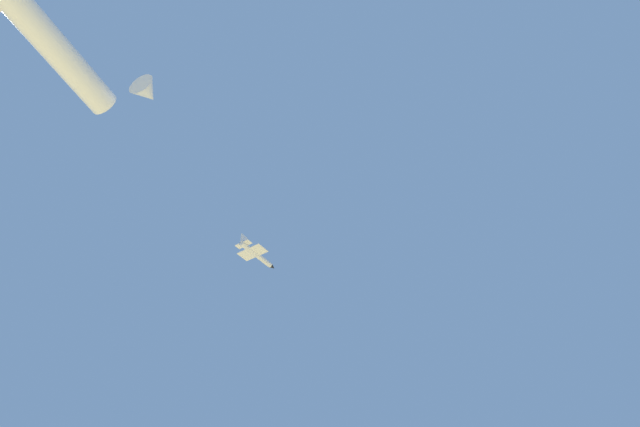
{
  "coord_description": "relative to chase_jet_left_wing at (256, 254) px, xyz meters",
  "views": [
    {
      "loc": [
        -70.35,
        96.99,
        3.4
      ],
      "look_at": [
        4.47,
        76.32,
        68.82
      ],
      "focal_mm": 37.08,
      "sensor_mm": 36.0,
      "label": 1
    }
  ],
  "objects": [
    {
      "name": "chase_jet_left_wing",
      "position": [
        0.0,
        0.0,
        0.0
      ],
      "size": [
        11.94,
        13.6,
        4.0
      ],
      "rotation": [
        0.0,
        0.0,
        -0.88
      ],
      "color": "silver"
    }
  ]
}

